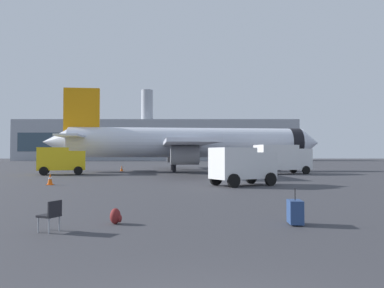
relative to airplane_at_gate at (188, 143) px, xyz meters
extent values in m
cylinder|color=silver|center=(0.23, 0.02, 0.04)|extent=(30.23, 6.88, 3.80)
cone|color=silver|center=(16.35, 1.70, 0.04)|extent=(2.76, 3.84, 3.61)
cone|color=silver|center=(-16.28, -1.69, 0.04)|extent=(3.54, 3.73, 3.42)
cylinder|color=black|center=(14.16, 1.47, 0.04)|extent=(1.79, 4.00, 3.88)
cube|color=silver|center=(-1.59, 7.88, -0.26)|extent=(6.43, 16.41, 0.36)
cube|color=silver|center=(0.06, -8.04, -0.26)|extent=(6.43, 16.41, 0.36)
cylinder|color=gray|center=(-1.33, 5.39, -1.56)|extent=(3.41, 2.52, 2.20)
cylinder|color=gray|center=(-0.19, -5.55, -1.56)|extent=(3.41, 2.52, 2.20)
cube|color=orange|center=(-13.20, -1.37, 3.64)|extent=(4.41, 0.81, 6.40)
cube|color=silver|center=(-14.02, 1.76, 0.64)|extent=(3.21, 6.24, 0.24)
cube|color=silver|center=(-13.36, -4.60, 0.64)|extent=(3.21, 6.24, 0.24)
cylinder|color=black|center=(12.17, 1.26, -2.76)|extent=(0.36, 0.36, 1.80)
cylinder|color=black|center=(-2.00, 2.20, -2.76)|extent=(0.44, 0.44, 1.80)
cylinder|color=black|center=(-1.51, -2.57, -2.76)|extent=(0.44, 0.44, 1.80)
cube|color=yellow|center=(-11.81, -7.36, -2.14)|extent=(2.30, 2.62, 2.04)
cube|color=#1E232D|center=(-11.13, -7.13, -1.66)|extent=(0.71, 1.90, 0.84)
cube|color=yellow|center=(-14.09, -8.13, -1.96)|extent=(3.66, 3.08, 2.40)
cylinder|color=black|center=(-12.07, -6.23, -3.21)|extent=(0.92, 0.50, 0.90)
cylinder|color=black|center=(-11.33, -8.41, -3.21)|extent=(0.92, 0.50, 0.90)
cylinder|color=black|center=(-15.25, -7.31, -3.21)|extent=(0.92, 0.50, 0.90)
cylinder|color=black|center=(-14.51, -9.49, -3.21)|extent=(0.92, 0.50, 0.90)
cube|color=white|center=(12.77, -5.85, -2.01)|extent=(2.30, 2.78, 2.29)
cube|color=#1E232D|center=(13.45, -5.64, -1.47)|extent=(0.70, 2.09, 0.95)
cube|color=white|center=(9.89, -6.71, -1.81)|extent=(4.83, 3.54, 2.70)
cylinder|color=black|center=(12.35, -4.67, -3.21)|extent=(0.93, 0.47, 0.90)
cylinder|color=black|center=(13.07, -7.06, -3.21)|extent=(0.93, 0.47, 0.90)
cylinder|color=black|center=(8.33, -5.88, -3.21)|extent=(0.93, 0.47, 0.90)
cylinder|color=black|center=(9.04, -8.27, -3.21)|extent=(0.93, 0.47, 0.90)
cube|color=white|center=(5.30, -20.86, -2.27)|extent=(2.51, 2.60, 1.78)
cube|color=#1E232D|center=(5.96, -20.49, -1.85)|extent=(0.95, 1.61, 0.74)
cube|color=white|center=(3.38, -21.93, -2.11)|extent=(3.28, 3.03, 2.10)
cylinder|color=black|center=(4.98, -19.84, -3.21)|extent=(0.89, 0.63, 0.90)
cylinder|color=black|center=(6.01, -21.67, -3.21)|extent=(0.89, 0.63, 0.90)
cylinder|color=black|center=(2.30, -21.34, -3.21)|extent=(0.89, 0.63, 0.90)
cylinder|color=black|center=(3.32, -23.17, -3.21)|extent=(0.89, 0.63, 0.90)
cube|color=#F2590C|center=(9.40, -5.84, -3.64)|extent=(0.44, 0.44, 0.04)
cone|color=#F2590C|center=(9.40, -5.84, -3.24)|extent=(0.36, 0.36, 0.76)
cylinder|color=white|center=(9.40, -5.84, -3.20)|extent=(0.23, 0.23, 0.10)
cube|color=#F2590C|center=(6.55, 1.43, -3.64)|extent=(0.44, 0.44, 0.04)
cone|color=#F2590C|center=(6.55, 1.43, -3.28)|extent=(0.36, 0.36, 0.66)
cylinder|color=white|center=(6.55, 1.43, -3.25)|extent=(0.23, 0.23, 0.10)
cube|color=#F2590C|center=(-8.47, 0.33, -3.64)|extent=(0.44, 0.44, 0.04)
cone|color=#F2590C|center=(-8.47, 0.33, -3.27)|extent=(0.36, 0.36, 0.70)
cylinder|color=white|center=(-8.47, 0.33, -3.23)|extent=(0.23, 0.23, 0.10)
cube|color=#F2590C|center=(-9.33, -20.95, -3.64)|extent=(0.44, 0.44, 0.04)
cone|color=#F2590C|center=(-9.33, -20.95, -3.22)|extent=(0.36, 0.36, 0.79)
cylinder|color=white|center=(-9.33, -20.95, -3.18)|extent=(0.23, 0.23, 0.10)
cube|color=navy|center=(3.77, -35.31, -3.27)|extent=(0.45, 0.67, 0.70)
cylinder|color=black|center=(3.77, -35.31, -2.74)|extent=(0.02, 0.02, 0.36)
cylinder|color=black|center=(3.78, -35.09, -3.62)|extent=(0.08, 0.04, 0.08)
cylinder|color=black|center=(3.75, -35.53, -3.62)|extent=(0.08, 0.04, 0.08)
ellipsoid|color=maroon|center=(-1.71, -35.19, -3.42)|extent=(0.32, 0.40, 0.48)
ellipsoid|color=maroon|center=(-1.57, -35.19, -3.49)|extent=(0.12, 0.28, 0.24)
cube|color=black|center=(-3.29, -36.31, -3.22)|extent=(0.63, 0.63, 0.06)
cube|color=black|center=(-3.10, -36.39, -3.00)|extent=(0.23, 0.46, 0.40)
cylinder|color=#999EA5|center=(-3.55, -36.41, -3.44)|extent=(0.04, 0.04, 0.44)
cylinder|color=#999EA5|center=(-3.40, -36.06, -3.44)|extent=(0.04, 0.04, 0.44)
cylinder|color=#999EA5|center=(-3.19, -36.56, -3.44)|extent=(0.04, 0.04, 0.44)
cylinder|color=#999EA5|center=(-3.04, -36.21, -3.44)|extent=(0.04, 0.04, 0.44)
cube|color=#9EA3AD|center=(-12.53, 90.50, 3.77)|extent=(103.10, 17.98, 14.86)
cube|color=#334756|center=(-12.53, 81.46, 3.03)|extent=(97.94, 0.10, 6.69)
cylinder|color=#9EA3AD|center=(-16.52, 90.50, 17.20)|extent=(4.40, 4.40, 12.00)
camera|label=1|loc=(0.64, -46.24, -1.54)|focal=33.65mm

